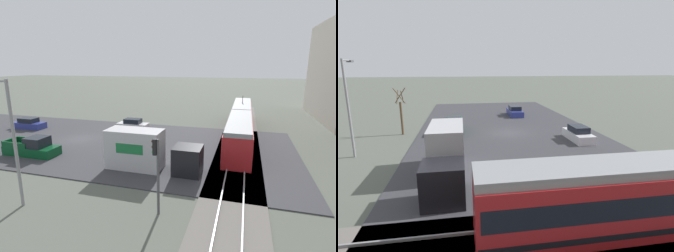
# 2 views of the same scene
# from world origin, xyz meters

# --- Properties ---
(ground_plane) EXTENTS (320.00, 320.00, 0.00)m
(ground_plane) POSITION_xyz_m (0.00, 0.00, 0.00)
(ground_plane) COLOR #565B51
(road_surface) EXTENTS (20.05, 48.77, 0.08)m
(road_surface) POSITION_xyz_m (0.00, 0.00, 0.04)
(road_surface) COLOR #38383D
(road_surface) RESTS_ON ground
(rail_bed) EXTENTS (62.51, 4.40, 0.22)m
(rail_bed) POSITION_xyz_m (0.00, 18.48, 0.05)
(rail_bed) COLOR slate
(rail_bed) RESTS_ON ground
(light_rail_tram) EXTENTS (24.49, 2.60, 4.41)m
(light_rail_tram) POSITION_xyz_m (-7.42, 18.48, 1.67)
(light_rail_tram) COLOR #B21E23
(light_rail_tram) RESTS_ON ground
(box_truck) EXTENTS (2.36, 8.18, 3.37)m
(box_truck) POSITION_xyz_m (6.29, 11.16, 1.64)
(box_truck) COLOR black
(box_truck) RESTS_ON ground
(pickup_truck) EXTENTS (2.06, 5.47, 1.86)m
(pickup_truck) POSITION_xyz_m (6.17, -1.08, 0.78)
(pickup_truck) COLOR #0C4723
(pickup_truck) RESTS_ON ground
(sedan_car_0) EXTENTS (1.75, 4.30, 1.47)m
(sedan_car_0) POSITION_xyz_m (-6.43, 4.13, 0.69)
(sedan_car_0) COLOR silver
(sedan_car_0) RESTS_ON ground
(sedan_car_1) EXTENTS (1.84, 4.61, 1.48)m
(sedan_car_1) POSITION_xyz_m (-2.77, -10.19, 0.69)
(sedan_car_1) COLOR navy
(sedan_car_1) RESTS_ON ground
(traffic_light_pole) EXTENTS (0.28, 0.47, 4.71)m
(traffic_light_pole) POSITION_xyz_m (12.59, 14.19, 3.08)
(traffic_light_pole) COLOR #47474C
(traffic_light_pole) RESTS_ON ground
(street_lamp_near_crossing) EXTENTS (0.36, 1.95, 8.02)m
(street_lamp_near_crossing) POSITION_xyz_m (14.15, 5.40, 4.63)
(street_lamp_near_crossing) COLOR gray
(street_lamp_near_crossing) RESTS_ON ground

